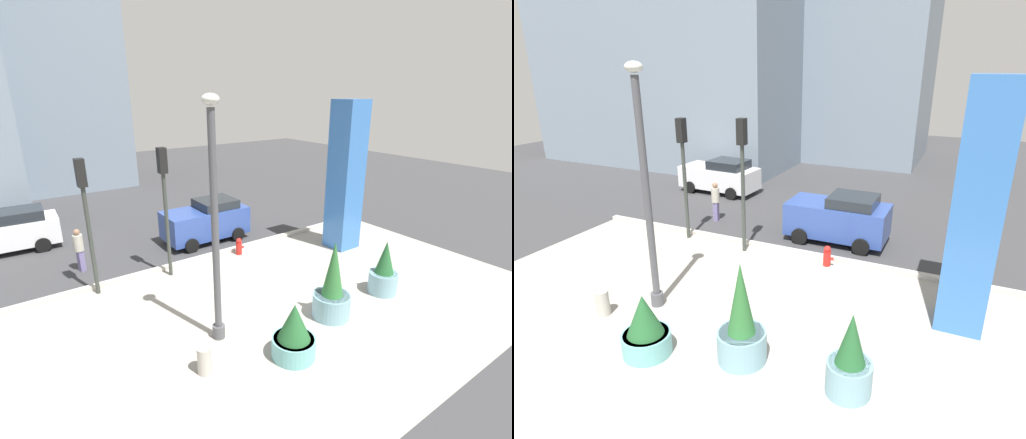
% 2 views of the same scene
% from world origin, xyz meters
% --- Properties ---
extents(ground_plane, '(60.00, 60.00, 0.00)m').
position_xyz_m(ground_plane, '(0.00, 4.00, 0.00)').
color(ground_plane, '#38383A').
extents(plaza_pavement, '(18.00, 10.00, 0.02)m').
position_xyz_m(plaza_pavement, '(0.00, -2.00, 0.00)').
color(plaza_pavement, '#9E998E').
rests_on(plaza_pavement, ground_plane).
extents(curb_strip, '(18.00, 0.24, 0.16)m').
position_xyz_m(curb_strip, '(0.00, 3.12, 0.08)').
color(curb_strip, '#B7B2A8').
rests_on(curb_strip, ground_plane).
extents(lamp_post, '(0.44, 0.44, 6.71)m').
position_xyz_m(lamp_post, '(-2.48, -1.91, 3.27)').
color(lamp_post, '#4C4C51').
rests_on(lamp_post, ground_plane).
extents(art_pillar_blue, '(1.17, 1.17, 6.44)m').
position_xyz_m(art_pillar_blue, '(5.50, 0.77, 3.22)').
color(art_pillar_blue, '#3870BC').
rests_on(art_pillar_blue, ground_plane).
extents(potted_plant_near_right, '(0.99, 0.99, 1.94)m').
position_xyz_m(potted_plant_near_right, '(3.51, -3.01, 0.77)').
color(potted_plant_near_right, '#7AA8B7').
rests_on(potted_plant_near_right, ground_plane).
extents(potted_plant_curbside, '(1.18, 1.18, 1.58)m').
position_xyz_m(potted_plant_curbside, '(-1.27, -3.78, 0.68)').
color(potted_plant_curbside, '#6BB2B2').
rests_on(potted_plant_curbside, ground_plane).
extents(potted_plant_by_pillar, '(1.18, 1.18, 2.55)m').
position_xyz_m(potted_plant_by_pillar, '(0.93, -3.02, 0.92)').
color(potted_plant_by_pillar, '#7AA8B7').
rests_on(potted_plant_by_pillar, ground_plane).
extents(fire_hydrant, '(0.36, 0.26, 0.75)m').
position_xyz_m(fire_hydrant, '(1.18, 2.66, 0.37)').
color(fire_hydrant, red).
rests_on(fire_hydrant, ground_plane).
extents(concrete_bollard, '(0.36, 0.36, 0.75)m').
position_xyz_m(concrete_bollard, '(-3.51, -2.97, 0.38)').
color(concrete_bollard, '#B2ADA3').
rests_on(concrete_bollard, ground_plane).
extents(traffic_light_corner, '(0.28, 0.42, 4.75)m').
position_xyz_m(traffic_light_corner, '(-4.68, 2.73, 3.19)').
color(traffic_light_corner, '#333833').
rests_on(traffic_light_corner, ground_plane).
extents(traffic_light_far_side, '(0.28, 0.42, 4.90)m').
position_xyz_m(traffic_light_far_side, '(-2.03, 2.56, 3.29)').
color(traffic_light_far_side, '#333833').
rests_on(traffic_light_far_side, ground_plane).
extents(car_curb_east, '(4.30, 2.15, 1.82)m').
position_xyz_m(car_curb_east, '(-6.88, 8.87, 0.91)').
color(car_curb_east, silver).
rests_on(car_curb_east, ground_plane).
extents(car_curb_west, '(3.88, 2.09, 1.93)m').
position_xyz_m(car_curb_west, '(0.87, 4.99, 0.97)').
color(car_curb_west, '#2D4793').
rests_on(car_curb_west, ground_plane).
extents(pedestrian_on_sidewalk, '(0.43, 0.43, 1.75)m').
position_xyz_m(pedestrian_on_sidewalk, '(-4.73, 4.93, 0.98)').
color(pedestrian_on_sidewalk, slate).
rests_on(pedestrian_on_sidewalk, ground_plane).
extents(highrise_across_street, '(14.93, 8.31, 20.28)m').
position_xyz_m(highrise_across_street, '(-5.55, 21.66, 10.14)').
color(highrise_across_street, gray).
rests_on(highrise_across_street, ground_plane).
extents(office_block_flanking, '(17.55, 13.88, 18.58)m').
position_xyz_m(office_block_flanking, '(-14.38, 17.80, 9.29)').
color(office_block_flanking, gray).
rests_on(office_block_flanking, ground_plane).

